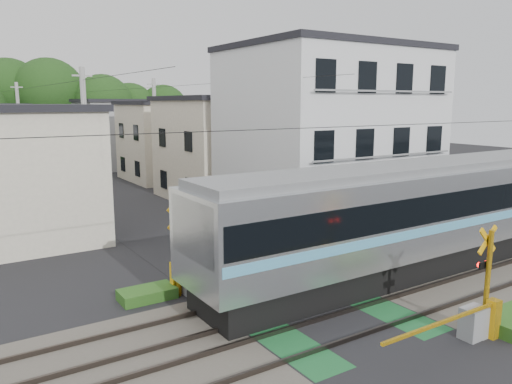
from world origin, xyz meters
TOP-DOWN VIEW (x-y plane):
  - ground at (0.00, 0.00)m, footprint 120.00×120.00m
  - track_bed at (0.00, 0.00)m, footprint 120.00×120.00m
  - commuter_train at (6.37, 1.20)m, footprint 19.98×3.15m
  - crossing_signal_near at (2.59, -3.65)m, footprint 4.74×0.65m
  - crossing_signal_far at (-2.59, 3.65)m, footprint 4.74×0.65m
  - apartment_block at (8.50, 9.49)m, footprint 10.20×8.36m
  - houses_row at (0.25, 25.92)m, footprint 22.07×31.35m
  - tree_hill at (-1.33, 48.60)m, footprint 40.00×13.47m
  - catenary at (6.00, 0.03)m, footprint 60.00×5.04m
  - utility_poles at (-1.05, 23.01)m, footprint 7.90×42.00m
  - pedestrian at (-0.38, 27.66)m, footprint 0.65×0.51m
  - weed_patches at (1.76, -0.09)m, footprint 10.25×8.80m

SIDE VIEW (x-z plane):
  - ground at x=0.00m, z-range 0.00..0.00m
  - track_bed at x=0.00m, z-range -0.03..0.11m
  - weed_patches at x=1.76m, z-range -0.02..0.38m
  - crossing_signal_near at x=2.59m, z-range -0.83..2.25m
  - crossing_signal_far at x=-2.59m, z-range -0.83..2.25m
  - pedestrian at x=-0.38m, z-range 0.00..1.59m
  - commuter_train at x=6.37m, z-range 0.12..4.27m
  - houses_row at x=0.25m, z-range -0.16..6.64m
  - catenary at x=6.00m, z-range 0.20..7.20m
  - utility_poles at x=-1.05m, z-range 0.08..8.08m
  - apartment_block at x=8.50m, z-range 0.01..9.31m
  - tree_hill at x=-1.33m, z-range -0.31..11.29m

